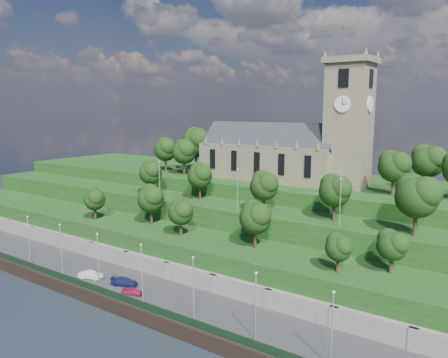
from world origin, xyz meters
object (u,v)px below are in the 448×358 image
Objects in this scene: car_left at (132,291)px; car_right at (124,282)px; church at (289,148)px; car_middle at (91,275)px.

car_right is (-3.82, 1.89, 0.09)m from car_left.
car_left is (-5.78, -42.82, -19.94)m from church.
car_middle reaches higher than car_right.
car_middle is at bearing -111.54° from church.
church is at bearing -31.32° from car_right.
church reaches higher than car_left.
car_right is (-9.60, -40.93, -19.85)m from church.
church is 8.92× the size of car_middle.
car_right is at bearing 41.11° from car_left.
car_left is 10.90m from car_middle.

